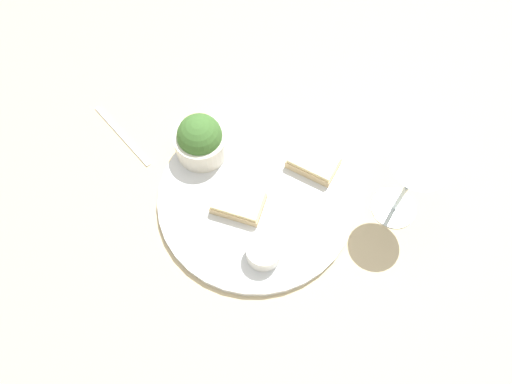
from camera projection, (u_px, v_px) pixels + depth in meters
The scene contains 8 objects.
ground_plane at pixel (256, 200), 0.89m from camera, with size 4.00×4.00×0.00m, color #C6B289.
dinner_plate at pixel (256, 199), 0.88m from camera, with size 0.35×0.35×0.01m.
salad_bowl at pixel (200, 140), 0.88m from camera, with size 0.09×0.09×0.09m.
sauce_ramekin at pixel (264, 251), 0.81m from camera, with size 0.06×0.06×0.03m.
cheese_toast_near at pixel (238, 203), 0.86m from camera, with size 0.10×0.07×0.03m.
cheese_toast_far at pixel (313, 162), 0.89m from camera, with size 0.09×0.06×0.03m.
wine_glass at pixel (412, 179), 0.78m from camera, with size 0.09×0.09×0.16m.
fork at pixel (122, 135), 0.94m from camera, with size 0.16×0.07×0.01m.
Camera 1 is at (-0.18, 0.32, 0.81)m, focal length 35.00 mm.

